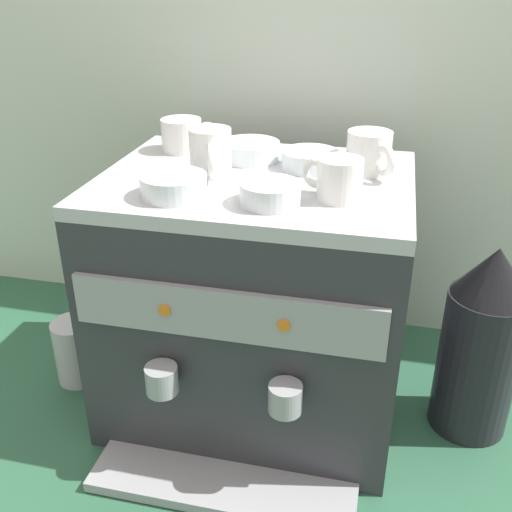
# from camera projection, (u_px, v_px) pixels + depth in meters

# --- Properties ---
(ground_plane) EXTENTS (4.00, 4.00, 0.00)m
(ground_plane) POSITION_uv_depth(u_px,v_px,m) (256.00, 394.00, 1.30)
(ground_plane) COLOR #28563D
(tiled_backsplash_wall) EXTENTS (2.80, 0.03, 1.09)m
(tiled_backsplash_wall) POSITION_uv_depth(u_px,v_px,m) (292.00, 106.00, 1.38)
(tiled_backsplash_wall) COLOR silver
(tiled_backsplash_wall) RESTS_ON ground_plane
(espresso_machine) EXTENTS (0.56, 0.55, 0.50)m
(espresso_machine) POSITION_uv_depth(u_px,v_px,m) (256.00, 297.00, 1.18)
(espresso_machine) COLOR #2D2D33
(espresso_machine) RESTS_ON ground_plane
(ceramic_cup_0) EXTENTS (0.08, 0.12, 0.08)m
(ceramic_cup_0) POSITION_uv_depth(u_px,v_px,m) (211.00, 153.00, 1.06)
(ceramic_cup_0) COLOR white
(ceramic_cup_0) RESTS_ON espresso_machine
(ceramic_cup_1) EXTENTS (0.11, 0.08, 0.07)m
(ceramic_cup_1) POSITION_uv_depth(u_px,v_px,m) (337.00, 179.00, 0.96)
(ceramic_cup_1) COLOR white
(ceramic_cup_1) RESTS_ON espresso_machine
(ceramic_cup_2) EXTENTS (0.12, 0.08, 0.07)m
(ceramic_cup_2) POSITION_uv_depth(u_px,v_px,m) (184.00, 135.00, 1.20)
(ceramic_cup_2) COLOR white
(ceramic_cup_2) RESTS_ON espresso_machine
(ceramic_cup_3) EXTENTS (0.09, 0.11, 0.08)m
(ceramic_cup_3) POSITION_uv_depth(u_px,v_px,m) (370.00, 153.00, 1.07)
(ceramic_cup_3) COLOR white
(ceramic_cup_3) RESTS_ON espresso_machine
(ceramic_bowl_0) EXTENTS (0.11, 0.11, 0.04)m
(ceramic_bowl_0) POSITION_uv_depth(u_px,v_px,m) (174.00, 186.00, 0.98)
(ceramic_bowl_0) COLOR silver
(ceramic_bowl_0) RESTS_ON espresso_machine
(ceramic_bowl_1) EXTENTS (0.12, 0.12, 0.04)m
(ceramic_bowl_1) POSITION_uv_depth(u_px,v_px,m) (250.00, 151.00, 1.16)
(ceramic_bowl_1) COLOR silver
(ceramic_bowl_1) RESTS_ON espresso_machine
(ceramic_bowl_2) EXTENTS (0.10, 0.10, 0.04)m
(ceramic_bowl_2) POSITION_uv_depth(u_px,v_px,m) (270.00, 194.00, 0.94)
(ceramic_bowl_2) COLOR silver
(ceramic_bowl_2) RESTS_ON espresso_machine
(ceramic_bowl_3) EXTENTS (0.11, 0.11, 0.03)m
(ceramic_bowl_3) POSITION_uv_depth(u_px,v_px,m) (310.00, 160.00, 1.11)
(ceramic_bowl_3) COLOR silver
(ceramic_bowl_3) RESTS_ON espresso_machine
(coffee_grinder) EXTENTS (0.15, 0.15, 0.40)m
(coffee_grinder) POSITION_uv_depth(u_px,v_px,m) (481.00, 343.00, 1.14)
(coffee_grinder) COLOR black
(coffee_grinder) RESTS_ON ground_plane
(milk_pitcher) EXTENTS (0.10, 0.10, 0.15)m
(milk_pitcher) POSITION_uv_depth(u_px,v_px,m) (77.00, 351.00, 1.32)
(milk_pitcher) COLOR #B7B7BC
(milk_pitcher) RESTS_ON ground_plane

